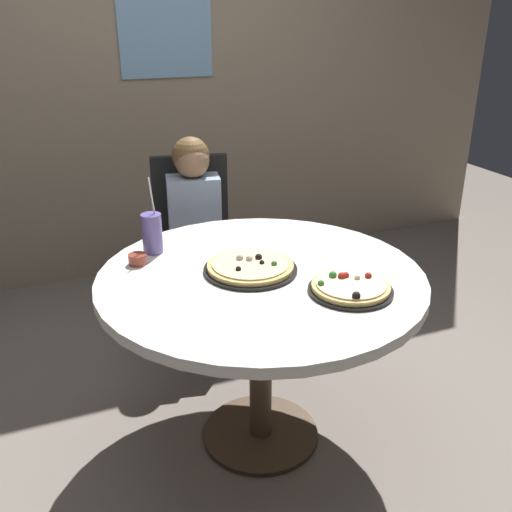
{
  "coord_description": "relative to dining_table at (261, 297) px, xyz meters",
  "views": [
    {
      "loc": [
        -0.73,
        -1.75,
        1.64
      ],
      "look_at": [
        0.0,
        0.05,
        0.8
      ],
      "focal_mm": 39.9,
      "sensor_mm": 36.0,
      "label": 1
    }
  ],
  "objects": [
    {
      "name": "ground_plane",
      "position": [
        0.0,
        0.0,
        -0.65
      ],
      "size": [
        8.0,
        8.0,
        0.0
      ],
      "primitive_type": "plane",
      "color": "slate"
    },
    {
      "name": "soda_cup",
      "position": [
        -0.32,
        0.35,
        0.18
      ],
      "size": [
        0.08,
        0.08,
        0.31
      ],
      "color": "#6659A5",
      "rests_on": "dining_table"
    },
    {
      "name": "diner_child",
      "position": [
        -0.01,
        0.81,
        -0.17
      ],
      "size": [
        0.32,
        0.43,
        1.08
      ],
      "color": "#3F4766",
      "rests_on": "ground_plane"
    },
    {
      "name": "sauce_bowl",
      "position": [
        -0.4,
        0.25,
        0.12
      ],
      "size": [
        0.07,
        0.07,
        0.04
      ],
      "primitive_type": "cylinder",
      "color": "brown",
      "rests_on": "dining_table"
    },
    {
      "name": "pizza_cheese",
      "position": [
        0.23,
        -0.25,
        0.11
      ],
      "size": [
        0.29,
        0.29,
        0.05
      ],
      "color": "black",
      "rests_on": "dining_table"
    },
    {
      "name": "chair_wooden",
      "position": [
        0.02,
        0.99,
        -0.12
      ],
      "size": [
        0.47,
        0.47,
        0.95
      ],
      "color": "black",
      "rests_on": "ground_plane"
    },
    {
      "name": "wall_with_window",
      "position": [
        0.0,
        1.91,
        0.8
      ],
      "size": [
        5.2,
        0.14,
        2.9
      ],
      "color": "gray",
      "rests_on": "ground_plane"
    },
    {
      "name": "dining_table",
      "position": [
        0.0,
        0.0,
        0.0
      ],
      "size": [
        1.21,
        1.21,
        0.75
      ],
      "color": "silver",
      "rests_on": "ground_plane"
    },
    {
      "name": "pizza_veggie",
      "position": [
        -0.03,
        0.03,
        0.11
      ],
      "size": [
        0.35,
        0.35,
        0.05
      ],
      "color": "black",
      "rests_on": "dining_table"
    }
  ]
}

